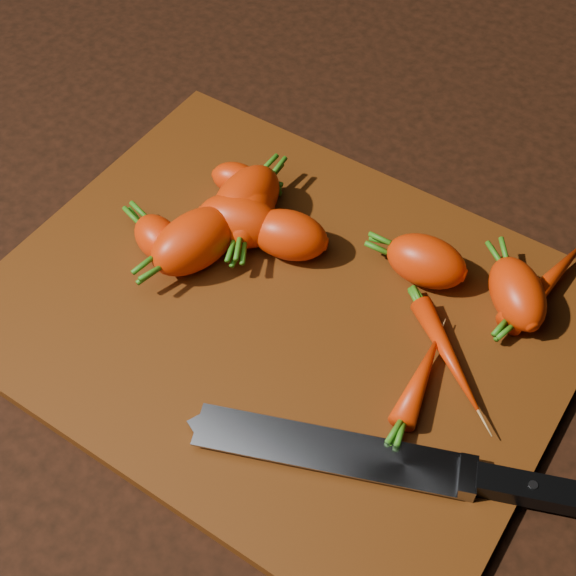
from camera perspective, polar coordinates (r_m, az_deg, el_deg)
The scene contains 15 objects.
ground at distance 0.73m, azimuth -0.43°, elevation -2.21°, with size 2.00×2.00×0.01m, color black.
cutting_board at distance 0.72m, azimuth -0.44°, elevation -1.70°, with size 0.50×0.40×0.01m, color #5D2B0B.
carrot_0 at distance 0.75m, azimuth -3.52°, elevation 4.80°, with size 0.08×0.05×0.05m, color #EC3307.
carrot_1 at distance 0.75m, azimuth -9.22°, elevation 3.51°, with size 0.06×0.04×0.04m, color #EC3307.
carrot_2 at distance 0.76m, azimuth -2.83°, elevation 5.45°, with size 0.08×0.05×0.05m, color #EC3307.
carrot_3 at distance 0.77m, azimuth -3.03°, elevation 6.20°, with size 0.09×0.05×0.05m, color #EC3307.
carrot_4 at distance 0.74m, azimuth 0.04°, elevation 3.79°, with size 0.07×0.05×0.05m, color #EC3307.
carrot_5 at distance 0.80m, azimuth -3.71°, elevation 7.78°, with size 0.05×0.03×0.03m, color #EC3307.
carrot_6 at distance 0.72m, azimuth 15.99°, elevation -0.38°, with size 0.08×0.04×0.04m, color #EC3307.
carrot_7 at distance 0.75m, azimuth 17.86°, elevation 0.28°, with size 0.12×0.03×0.03m, color #EC3307.
carrot_8 at distance 0.69m, azimuth 11.30°, elevation -4.65°, with size 0.11×0.02×0.02m, color #EC3307.
carrot_9 at distance 0.67m, azimuth 9.35°, elevation -6.49°, with size 0.09×0.02×0.02m, color #EC3307.
carrot_10 at distance 0.74m, azimuth -6.67°, elevation 3.34°, with size 0.09×0.05×0.05m, color #EC3307.
carrot_11 at distance 0.73m, azimuth 9.80°, elevation 1.88°, with size 0.07×0.05×0.05m, color #EC3307.
knife at distance 0.63m, azimuth 4.51°, elevation -11.71°, with size 0.32×0.15×0.02m.
Camera 1 is at (0.24, -0.35, 0.59)m, focal length 50.00 mm.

